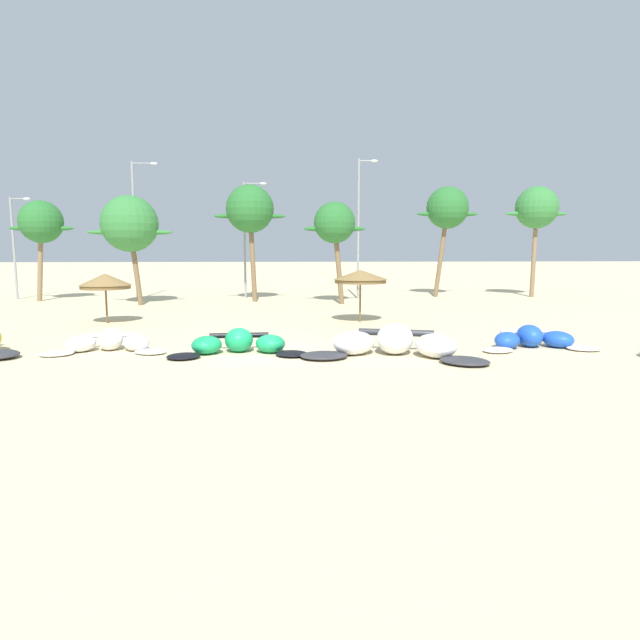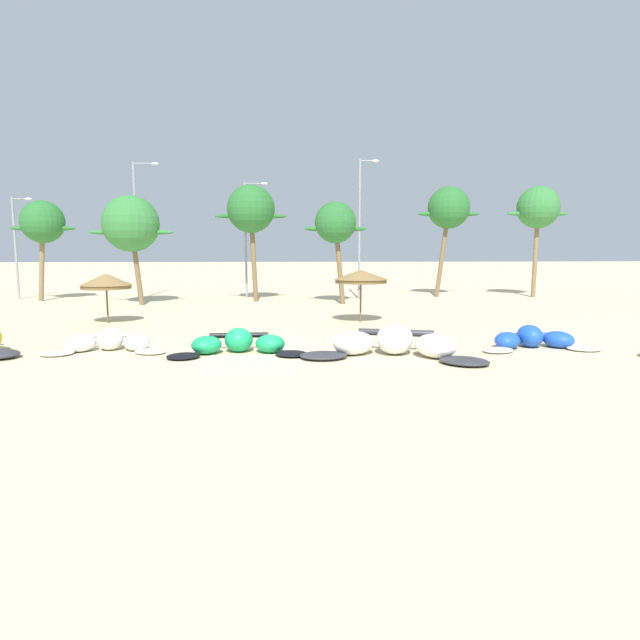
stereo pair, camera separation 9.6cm
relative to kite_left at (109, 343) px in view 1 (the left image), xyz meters
The scene contains 17 objects.
ground_plane 5.86m from the kite_left, ahead, with size 260.00×260.00×0.00m, color beige.
kite_left is the anchor object (origin of this frame).
kite_left_of_center 5.28m from the kite_left, ahead, with size 5.61×2.69×0.96m.
kite_center 11.36m from the kite_left, ahead, with size 7.06×4.23×1.21m.
kite_right_of_center 17.27m from the kite_left, ahead, with size 5.16×2.48×0.93m.
beach_umbrella_near_van 8.94m from the kite_left, 108.45° to the left, with size 2.75×2.75×2.72m.
beach_umbrella_middle 13.85m from the kite_left, 35.40° to the left, with size 2.99×2.99×2.89m.
palm_leftmost 24.63m from the kite_left, 118.77° to the left, with size 4.83×3.22×7.64m.
palm_left 18.91m from the kite_left, 102.72° to the left, with size 5.96×3.97×7.76m.
palm_left_of_gap 21.28m from the kite_left, 77.69° to the left, with size 5.38×3.59×8.77m.
palm_center_left 21.24m from the kite_left, 59.18° to the left, with size 4.47×2.98×7.38m.
palm_center_right 31.49m from the kite_left, 48.67° to the left, with size 5.16×3.44×9.07m.
palm_right_of_gap 36.05m from the kite_left, 39.06° to the left, with size 5.13×3.42×9.05m.
lamppost_west 27.18m from the kite_left, 122.33° to the left, with size 1.62×0.24×8.02m.
lamppost_west_center 23.43m from the kite_left, 102.09° to the left, with size 2.05×0.24×10.72m.
lamppost_east_center 23.54m from the kite_left, 80.50° to the left, with size 1.91×0.24×9.30m.
lamppost_east 25.80m from the kite_left, 59.33° to the left, with size 1.59×0.24×10.97m.
Camera 1 is at (1.43, -21.33, 4.15)m, focal length 30.52 mm.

